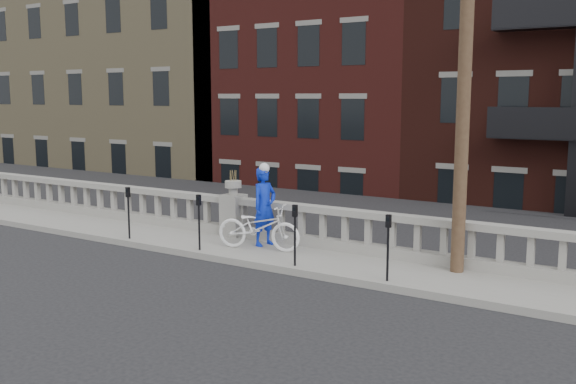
# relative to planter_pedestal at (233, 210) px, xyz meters

# --- Properties ---
(ground) EXTENTS (120.00, 120.00, 0.00)m
(ground) POSITION_rel_planter_pedestal_xyz_m (0.00, -3.95, -0.83)
(ground) COLOR black
(ground) RESTS_ON ground
(sidewalk) EXTENTS (32.00, 2.20, 0.15)m
(sidewalk) POSITION_rel_planter_pedestal_xyz_m (0.00, -0.95, -0.76)
(sidewalk) COLOR gray
(sidewalk) RESTS_ON ground
(balustrade) EXTENTS (28.00, 0.34, 1.03)m
(balustrade) POSITION_rel_planter_pedestal_xyz_m (0.00, 0.00, -0.19)
(balustrade) COLOR gray
(balustrade) RESTS_ON sidewalk
(planter_pedestal) EXTENTS (0.55, 0.55, 1.76)m
(planter_pedestal) POSITION_rel_planter_pedestal_xyz_m (0.00, 0.00, 0.00)
(planter_pedestal) COLOR gray
(planter_pedestal) RESTS_ON sidewalk
(lower_level) EXTENTS (80.00, 44.00, 20.80)m
(lower_level) POSITION_rel_planter_pedestal_xyz_m (0.56, 19.09, 1.80)
(lower_level) COLOR #605E59
(lower_level) RESTS_ON ground
(utility_pole) EXTENTS (1.60, 0.28, 10.00)m
(utility_pole) POSITION_rel_planter_pedestal_xyz_m (6.20, -0.35, 4.41)
(utility_pole) COLOR #422D1E
(utility_pole) RESTS_ON sidewalk
(parking_meter_a) EXTENTS (0.10, 0.09, 1.36)m
(parking_meter_a) POSITION_rel_planter_pedestal_xyz_m (-2.06, -1.80, 0.17)
(parking_meter_a) COLOR black
(parking_meter_a) RESTS_ON sidewalk
(parking_meter_b) EXTENTS (0.10, 0.09, 1.36)m
(parking_meter_b) POSITION_rel_planter_pedestal_xyz_m (0.33, -1.80, 0.17)
(parking_meter_b) COLOR black
(parking_meter_b) RESTS_ON sidewalk
(parking_meter_c) EXTENTS (0.10, 0.09, 1.36)m
(parking_meter_c) POSITION_rel_planter_pedestal_xyz_m (3.04, -1.80, 0.17)
(parking_meter_c) COLOR black
(parking_meter_c) RESTS_ON sidewalk
(parking_meter_d) EXTENTS (0.10, 0.09, 1.36)m
(parking_meter_d) POSITION_rel_planter_pedestal_xyz_m (5.23, -1.80, 0.17)
(parking_meter_d) COLOR black
(parking_meter_d) RESTS_ON sidewalk
(bicycle) EXTENTS (2.23, 1.16, 1.11)m
(bicycle) POSITION_rel_planter_pedestal_xyz_m (1.50, -0.98, -0.12)
(bicycle) COLOR white
(bicycle) RESTS_ON sidewalk
(cyclist) EXTENTS (0.61, 0.80, 1.96)m
(cyclist) POSITION_rel_planter_pedestal_xyz_m (1.36, -0.52, 0.30)
(cyclist) COLOR #0B24B3
(cyclist) RESTS_ON sidewalk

